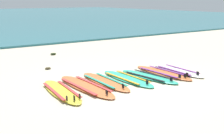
# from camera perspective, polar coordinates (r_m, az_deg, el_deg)

# --- Properties ---
(ground_plane) EXTENTS (80.00, 80.00, 0.00)m
(ground_plane) POSITION_cam_1_polar(r_m,az_deg,el_deg) (8.50, 2.57, -2.64)
(ground_plane) COLOR beige
(surfboard_0) EXTENTS (0.76, 2.31, 0.18)m
(surfboard_0) POSITION_cam_1_polar(r_m,az_deg,el_deg) (7.51, -9.85, -4.68)
(surfboard_0) COLOR yellow
(surfboard_0) RESTS_ON ground
(surfboard_1) EXTENTS (0.72, 2.58, 0.18)m
(surfboard_1) POSITION_cam_1_polar(r_m,az_deg,el_deg) (7.85, -5.17, -3.74)
(surfboard_1) COLOR orange
(surfboard_1) RESTS_ON ground
(surfboard_2) EXTENTS (0.61, 2.31, 0.18)m
(surfboard_2) POSITION_cam_1_polar(r_m,az_deg,el_deg) (8.27, -1.41, -2.83)
(surfboard_2) COLOR orange
(surfboard_2) RESTS_ON ground
(surfboard_3) EXTENTS (0.59, 2.27, 0.18)m
(surfboard_3) POSITION_cam_1_polar(r_m,az_deg,el_deg) (8.58, 2.98, -2.24)
(surfboard_3) COLOR #2DB793
(surfboard_3) RESTS_ON ground
(surfboard_4) EXTENTS (0.82, 2.22, 0.18)m
(surfboard_4) POSITION_cam_1_polar(r_m,az_deg,el_deg) (8.86, 7.12, -1.84)
(surfboard_4) COLOR #2DB793
(surfboard_4) RESTS_ON ground
(surfboard_5) EXTENTS (0.66, 2.34, 0.18)m
(surfboard_5) POSITION_cam_1_polar(r_m,az_deg,el_deg) (9.39, 9.82, -1.07)
(surfboard_5) COLOR orange
(surfboard_5) RESTS_ON ground
(surfboard_6) EXTENTS (0.59, 2.15, 0.18)m
(surfboard_6) POSITION_cam_1_polar(r_m,az_deg,el_deg) (9.73, 12.70, -0.70)
(surfboard_6) COLOR silver
(surfboard_6) RESTS_ON ground
(seaweed_clump_near_shoreline) EXTENTS (0.20, 0.16, 0.07)m
(seaweed_clump_near_shoreline) POSITION_cam_1_polar(r_m,az_deg,el_deg) (10.07, -12.39, -0.24)
(seaweed_clump_near_shoreline) COLOR #4C4228
(seaweed_clump_near_shoreline) RESTS_ON ground
(seaweed_clump_mid_sand) EXTENTS (0.25, 0.20, 0.09)m
(seaweed_clump_mid_sand) POSITION_cam_1_polar(r_m,az_deg,el_deg) (12.64, -11.38, 2.52)
(seaweed_clump_mid_sand) COLOR #2D381E
(seaweed_clump_mid_sand) RESTS_ON ground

